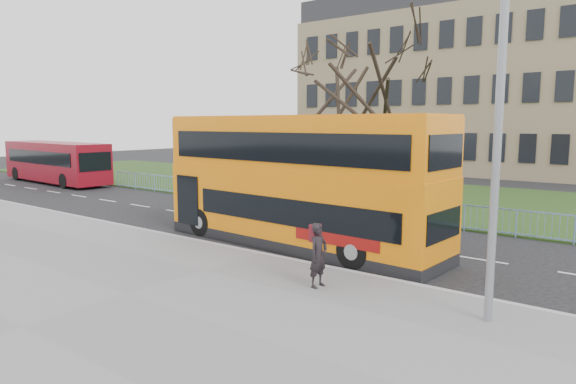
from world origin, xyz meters
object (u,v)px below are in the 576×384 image
object	(u,v)px
pedestrian	(318,255)
street_lamp	(495,96)
yellow_bus	(297,178)
red_bus	(56,161)

from	to	relation	value
pedestrian	street_lamp	distance (m)	5.77
yellow_bus	pedestrian	world-z (taller)	yellow_bus
red_bus	yellow_bus	bearing A→B (deg)	-7.54
red_bus	pedestrian	world-z (taller)	red_bus
street_lamp	yellow_bus	bearing A→B (deg)	163.52
street_lamp	pedestrian	bearing A→B (deg)	-167.89
pedestrian	street_lamp	size ratio (longest dim) A/B	0.19
yellow_bus	red_bus	world-z (taller)	yellow_bus
red_bus	street_lamp	distance (m)	34.46
street_lamp	red_bus	bearing A→B (deg)	173.59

